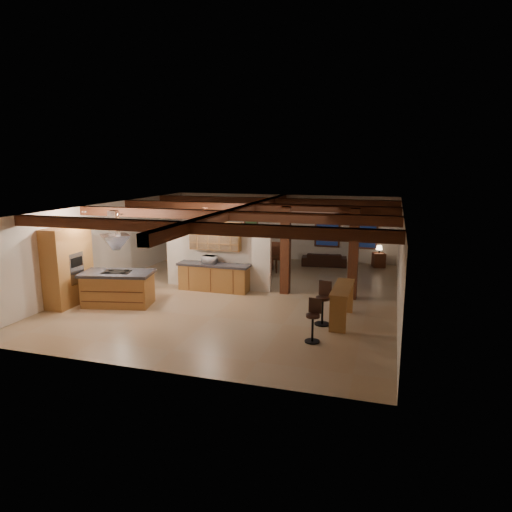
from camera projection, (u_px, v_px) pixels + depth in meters
The scene contains 22 objects.
ground at pixel (241, 294), 15.22m from camera, with size 12.00×12.00×0.00m, color tan.
room_walls at pixel (240, 241), 14.87m from camera, with size 12.00×12.00×12.00m.
ceiling_beams at pixel (240, 211), 14.67m from camera, with size 10.00×12.00×0.28m.
timber_posts at pixel (319, 243), 14.63m from camera, with size 2.50×0.30×2.90m.
partition_wall at pixel (218, 257), 15.76m from camera, with size 3.80×0.18×2.20m, color beige.
pantry_cabinet at pixel (68, 266), 13.87m from camera, with size 0.67×1.60×2.40m.
back_counter at pixel (214, 277), 15.52m from camera, with size 2.50×0.66×0.94m.
upper_display_cabinet at pixel (215, 236), 15.43m from camera, with size 1.80×0.36×0.95m.
range_hood at pixel (115, 248), 13.66m from camera, with size 1.10×1.10×1.40m.
back_windows at pixel (346, 229), 19.69m from camera, with size 2.70×0.07×1.70m.
framed_art at pixel (251, 220), 20.88m from camera, with size 0.65×0.05×0.85m.
recessed_cans at pixel (139, 211), 13.56m from camera, with size 3.16×2.46×0.03m.
kitchen_island at pixel (118, 288), 13.91m from camera, with size 2.32×1.56×1.06m.
dining_table at pixel (256, 263), 18.34m from camera, with size 1.77×0.99×0.62m, color #3A1D0E.
sofa at pixel (324, 259), 19.32m from camera, with size 1.88×0.73×0.55m, color black.
microwave at pixel (210, 260), 15.44m from camera, with size 0.47×0.32×0.26m, color silver.
bar_counter at pixel (342, 298), 12.40m from camera, with size 0.49×1.91×1.00m.
side_table at pixel (379, 260), 19.07m from camera, with size 0.48×0.48×0.60m, color #3B160E.
table_lamp at pixel (379, 248), 18.96m from camera, with size 0.27×0.27×0.32m.
bar_stool_a at pixel (313, 320), 11.03m from camera, with size 0.37×0.38×1.06m.
bar_stool_b at pixel (323, 303), 12.21m from camera, with size 0.42×0.43×1.17m.
dining_chairs at pixel (256, 257), 18.29m from camera, with size 1.97×1.97×1.16m.
Camera 1 is at (4.74, -13.89, 4.27)m, focal length 32.00 mm.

